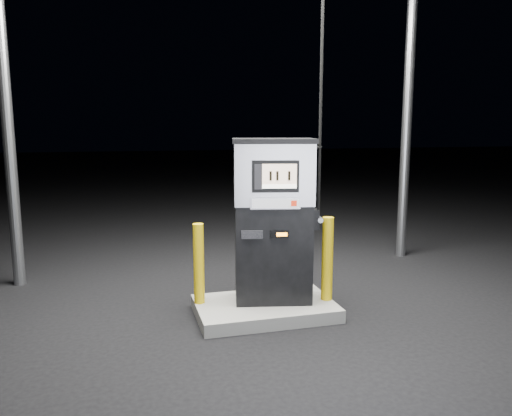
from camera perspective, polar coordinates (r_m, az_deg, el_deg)
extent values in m
plane|color=black|center=(6.00, 1.01, -12.07)|extent=(80.00, 80.00, 0.00)
cube|color=gray|center=(5.97, 1.01, -11.40)|extent=(1.60, 1.00, 0.15)
cylinder|color=gray|center=(7.50, -26.56, 8.84)|extent=(0.16, 0.16, 4.50)
cylinder|color=gray|center=(8.66, 16.85, 9.35)|extent=(0.16, 0.16, 4.50)
cube|color=black|center=(5.88, 1.95, -5.07)|extent=(0.96, 0.68, 1.15)
cube|color=#B7B6BE|center=(5.72, 2.00, 3.93)|extent=(0.99, 0.70, 0.69)
cube|color=black|center=(5.70, 2.02, 7.68)|extent=(1.03, 0.74, 0.06)
cube|color=black|center=(5.45, 2.25, 3.61)|extent=(0.51, 0.13, 0.35)
cube|color=#CDB095|center=(5.44, 2.70, 3.89)|extent=(0.37, 0.08, 0.22)
cube|color=white|center=(5.45, 2.69, 2.49)|extent=(0.37, 0.08, 0.05)
cube|color=#B7B6BE|center=(5.49, 2.23, 0.55)|extent=(0.55, 0.14, 0.13)
cube|color=#A9ABB1|center=(5.48, 2.24, 0.52)|extent=(0.50, 0.11, 0.10)
cube|color=#A51E0B|center=(5.50, 4.36, 0.53)|extent=(0.06, 0.02, 0.06)
cube|color=black|center=(5.56, 2.68, -3.02)|extent=(0.20, 0.06, 0.08)
cube|color=orange|center=(5.55, 2.97, -3.04)|extent=(0.12, 0.03, 0.04)
cube|color=black|center=(5.54, -0.46, -3.07)|extent=(0.24, 0.07, 0.09)
cube|color=black|center=(5.86, 6.70, -1.25)|extent=(0.12, 0.18, 0.23)
cylinder|color=gray|center=(5.87, 7.23, -1.24)|extent=(0.11, 0.21, 0.06)
cylinder|color=black|center=(5.74, 7.46, 13.99)|extent=(0.04, 0.04, 2.86)
cylinder|color=yellow|center=(5.83, -6.56, -6.34)|extent=(0.13, 0.13, 0.94)
cylinder|color=yellow|center=(5.96, 8.15, -5.76)|extent=(0.16, 0.16, 0.99)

